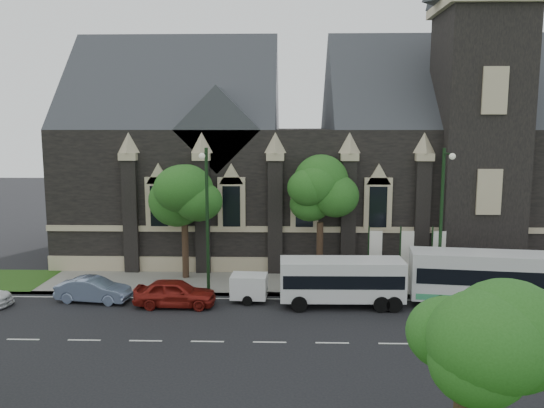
{
  "coord_description": "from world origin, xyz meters",
  "views": [
    {
      "loc": [
        0.81,
        -24.61,
        10.34
      ],
      "look_at": [
        -0.06,
        6.0,
        5.83
      ],
      "focal_mm": 35.62,
      "sensor_mm": 36.0,
      "label": 1
    }
  ],
  "objects_px": {
    "street_lamp_mid": "(207,213)",
    "sedan": "(94,290)",
    "car_far_red": "(175,293)",
    "box_trailer": "(249,286)",
    "banner_flag_right": "(436,252)",
    "banner_flag_left": "(373,251)",
    "street_lamp_near": "(442,214)",
    "tree_walk_right": "(323,194)",
    "tour_coach": "(509,278)",
    "shuttle_bus": "(342,279)",
    "tree_walk_left": "(188,195)",
    "tree_park_east": "(470,322)",
    "banner_flag_center": "(405,251)"
  },
  "relations": [
    {
      "from": "street_lamp_mid",
      "to": "sedan",
      "type": "relative_size",
      "value": 2.08
    },
    {
      "from": "car_far_red",
      "to": "box_trailer",
      "type": "bearing_deg",
      "value": -75.94
    },
    {
      "from": "banner_flag_right",
      "to": "sedan",
      "type": "height_order",
      "value": "banner_flag_right"
    },
    {
      "from": "banner_flag_left",
      "to": "car_far_red",
      "type": "bearing_deg",
      "value": -161.62
    },
    {
      "from": "street_lamp_near",
      "to": "banner_flag_right",
      "type": "bearing_deg",
      "value": 81.44
    },
    {
      "from": "banner_flag_right",
      "to": "sedan",
      "type": "distance_m",
      "value": 21.19
    },
    {
      "from": "sedan",
      "to": "tree_walk_right",
      "type": "bearing_deg",
      "value": -63.14
    },
    {
      "from": "tour_coach",
      "to": "box_trailer",
      "type": "relative_size",
      "value": 3.6
    },
    {
      "from": "shuttle_bus",
      "to": "street_lamp_near",
      "type": "bearing_deg",
      "value": 14.57
    },
    {
      "from": "street_lamp_near",
      "to": "shuttle_bus",
      "type": "bearing_deg",
      "value": -164.56
    },
    {
      "from": "tree_walk_left",
      "to": "banner_flag_right",
      "type": "distance_m",
      "value": 16.52
    },
    {
      "from": "tour_coach",
      "to": "shuttle_bus",
      "type": "xyz_separation_m",
      "value": [
        -9.42,
        0.05,
        -0.15
      ]
    },
    {
      "from": "tree_park_east",
      "to": "tree_walk_left",
      "type": "xyz_separation_m",
      "value": [
        -11.97,
        20.03,
        1.12
      ]
    },
    {
      "from": "tree_park_east",
      "to": "car_far_red",
      "type": "xyz_separation_m",
      "value": [
        -11.77,
        14.38,
        -3.83
      ]
    },
    {
      "from": "street_lamp_mid",
      "to": "banner_flag_center",
      "type": "relative_size",
      "value": 2.25
    },
    {
      "from": "tour_coach",
      "to": "box_trailer",
      "type": "bearing_deg",
      "value": -175.34
    },
    {
      "from": "banner_flag_left",
      "to": "box_trailer",
      "type": "distance_m",
      "value": 8.37
    },
    {
      "from": "shuttle_bus",
      "to": "car_far_red",
      "type": "relative_size",
      "value": 1.52
    },
    {
      "from": "tree_park_east",
      "to": "sedan",
      "type": "xyz_separation_m",
      "value": [
        -16.76,
        15.09,
        -3.91
      ]
    },
    {
      "from": "tree_park_east",
      "to": "shuttle_bus",
      "type": "xyz_separation_m",
      "value": [
        -2.2,
        14.75,
        -3.05
      ]
    },
    {
      "from": "tree_park_east",
      "to": "tree_walk_right",
      "type": "distance_m",
      "value": 20.29
    },
    {
      "from": "tree_walk_right",
      "to": "street_lamp_mid",
      "type": "bearing_deg",
      "value": -153.35
    },
    {
      "from": "tree_walk_right",
      "to": "street_lamp_mid",
      "type": "distance_m",
      "value": 8.1
    },
    {
      "from": "tree_walk_right",
      "to": "shuttle_bus",
      "type": "height_order",
      "value": "tree_walk_right"
    },
    {
      "from": "tree_walk_left",
      "to": "car_far_red",
      "type": "xyz_separation_m",
      "value": [
        0.2,
        -5.65,
        -4.94
      ]
    },
    {
      "from": "street_lamp_mid",
      "to": "banner_flag_center",
      "type": "bearing_deg",
      "value": 8.82
    },
    {
      "from": "tree_walk_left",
      "to": "street_lamp_near",
      "type": "relative_size",
      "value": 0.85
    },
    {
      "from": "car_far_red",
      "to": "tree_walk_right",
      "type": "bearing_deg",
      "value": -56.53
    },
    {
      "from": "tree_walk_right",
      "to": "box_trailer",
      "type": "relative_size",
      "value": 2.55
    },
    {
      "from": "tree_walk_left",
      "to": "street_lamp_mid",
      "type": "distance_m",
      "value": 4.08
    },
    {
      "from": "banner_flag_left",
      "to": "shuttle_bus",
      "type": "bearing_deg",
      "value": -122.87
    },
    {
      "from": "tree_walk_right",
      "to": "banner_flag_center",
      "type": "distance_m",
      "value": 6.36
    },
    {
      "from": "sedan",
      "to": "tour_coach",
      "type": "bearing_deg",
      "value": -83.79
    },
    {
      "from": "sedan",
      "to": "car_far_red",
      "type": "bearing_deg",
      "value": -91.01
    },
    {
      "from": "street_lamp_mid",
      "to": "banner_flag_left",
      "type": "relative_size",
      "value": 2.25
    },
    {
      "from": "shuttle_bus",
      "to": "tree_park_east",
      "type": "bearing_deg",
      "value": -82.4
    },
    {
      "from": "street_lamp_near",
      "to": "shuttle_bus",
      "type": "relative_size",
      "value": 1.27
    },
    {
      "from": "street_lamp_near",
      "to": "banner_flag_left",
      "type": "bearing_deg",
      "value": 152.82
    },
    {
      "from": "street_lamp_mid",
      "to": "street_lamp_near",
      "type": "bearing_deg",
      "value": 0.0
    },
    {
      "from": "banner_flag_left",
      "to": "banner_flag_right",
      "type": "distance_m",
      "value": 4.0
    },
    {
      "from": "street_lamp_mid",
      "to": "banner_flag_right",
      "type": "height_order",
      "value": "street_lamp_mid"
    },
    {
      "from": "tree_walk_right",
      "to": "box_trailer",
      "type": "height_order",
      "value": "tree_walk_right"
    },
    {
      "from": "banner_flag_left",
      "to": "car_far_red",
      "type": "xyz_separation_m",
      "value": [
        -11.88,
        -3.95,
        -1.59
      ]
    },
    {
      "from": "street_lamp_near",
      "to": "car_far_red",
      "type": "bearing_deg",
      "value": -172.54
    },
    {
      "from": "car_far_red",
      "to": "banner_flag_right",
      "type": "bearing_deg",
      "value": -75.3
    },
    {
      "from": "tree_park_east",
      "to": "street_lamp_near",
      "type": "distance_m",
      "value": 16.86
    },
    {
      "from": "banner_flag_center",
      "to": "sedan",
      "type": "height_order",
      "value": "banner_flag_center"
    },
    {
      "from": "banner_flag_left",
      "to": "box_trailer",
      "type": "bearing_deg",
      "value": -158.98
    },
    {
      "from": "street_lamp_mid",
      "to": "box_trailer",
      "type": "distance_m",
      "value": 5.04
    },
    {
      "from": "tree_walk_left",
      "to": "banner_flag_right",
      "type": "xyz_separation_m",
      "value": [
        16.08,
        -1.7,
        -3.35
      ]
    }
  ]
}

